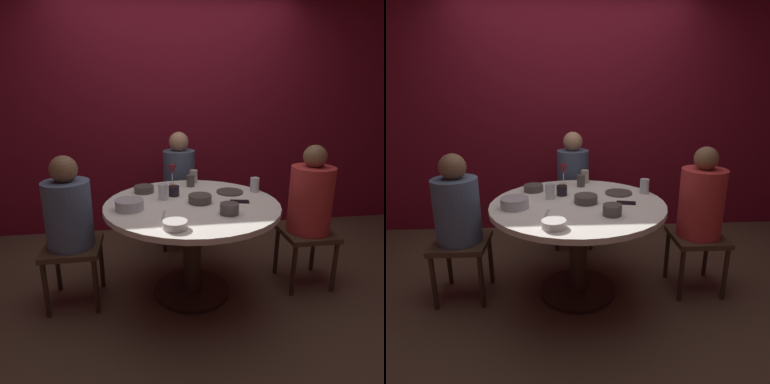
# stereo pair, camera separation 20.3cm
# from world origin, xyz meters

# --- Properties ---
(ground_plane) EXTENTS (8.00, 8.00, 0.00)m
(ground_plane) POSITION_xyz_m (0.00, 0.00, 0.00)
(ground_plane) COLOR #4C3828
(back_wall) EXTENTS (6.00, 0.10, 2.60)m
(back_wall) POSITION_xyz_m (0.00, 1.40, 1.30)
(back_wall) COLOR maroon
(back_wall) RESTS_ON ground
(dining_table) EXTENTS (1.29, 1.29, 0.76)m
(dining_table) POSITION_xyz_m (0.00, 0.00, 0.59)
(dining_table) COLOR silver
(dining_table) RESTS_ON ground
(seated_diner_left) EXTENTS (0.40, 0.40, 1.13)m
(seated_diner_left) POSITION_xyz_m (-0.89, 0.00, 0.70)
(seated_diner_left) COLOR #3F2D1E
(seated_diner_left) RESTS_ON ground
(seated_diner_back) EXTENTS (0.40, 0.40, 1.18)m
(seated_diner_back) POSITION_xyz_m (0.00, 0.89, 0.72)
(seated_diner_back) COLOR #3F2D1E
(seated_diner_back) RESTS_ON ground
(seated_diner_right) EXTENTS (0.40, 0.40, 1.16)m
(seated_diner_right) POSITION_xyz_m (0.94, 0.00, 0.72)
(seated_diner_right) COLOR #3F2D1E
(seated_diner_right) RESTS_ON ground
(candle_holder) EXTENTS (0.09, 0.09, 0.10)m
(candle_holder) POSITION_xyz_m (-0.12, 0.18, 0.80)
(candle_holder) COLOR black
(candle_holder) RESTS_ON dining_table
(wine_glass) EXTENTS (0.08, 0.08, 0.18)m
(wine_glass) POSITION_xyz_m (-0.10, 0.52, 0.89)
(wine_glass) COLOR silver
(wine_glass) RESTS_ON dining_table
(dinner_plate) EXTENTS (0.22, 0.22, 0.01)m
(dinner_plate) POSITION_xyz_m (0.34, 0.20, 0.76)
(dinner_plate) COLOR #4C4742
(dinner_plate) RESTS_ON dining_table
(cell_phone) EXTENTS (0.15, 0.10, 0.01)m
(cell_phone) POSITION_xyz_m (0.35, -0.04, 0.76)
(cell_phone) COLOR black
(cell_phone) RESTS_ON dining_table
(bowl_serving_large) EXTENTS (0.20, 0.20, 0.07)m
(bowl_serving_large) POSITION_xyz_m (-0.45, -0.09, 0.79)
(bowl_serving_large) COLOR #B7B7BC
(bowl_serving_large) RESTS_ON dining_table
(bowl_salad_center) EXTENTS (0.16, 0.16, 0.05)m
(bowl_salad_center) POSITION_xyz_m (-0.35, 0.31, 0.78)
(bowl_salad_center) COLOR #4C4742
(bowl_salad_center) RESTS_ON dining_table
(bowl_small_white) EXTENTS (0.17, 0.17, 0.06)m
(bowl_small_white) POSITION_xyz_m (0.06, -0.01, 0.79)
(bowl_small_white) COLOR #4C4742
(bowl_small_white) RESTS_ON dining_table
(bowl_sauce_side) EXTENTS (0.15, 0.15, 0.05)m
(bowl_sauce_side) POSITION_xyz_m (-0.17, -0.47, 0.78)
(bowl_sauce_side) COLOR silver
(bowl_sauce_side) RESTS_ON dining_table
(bowl_rice_portion) EXTENTS (0.13, 0.13, 0.07)m
(bowl_rice_portion) POSITION_xyz_m (0.21, -0.28, 0.79)
(bowl_rice_portion) COLOR #4C4742
(bowl_rice_portion) RESTS_ON dining_table
(cup_near_candle) EXTENTS (0.07, 0.07, 0.12)m
(cup_near_candle) POSITION_xyz_m (0.55, 0.20, 0.82)
(cup_near_candle) COLOR silver
(cup_near_candle) RESTS_ON dining_table
(cup_by_left_diner) EXTENTS (0.07, 0.07, 0.10)m
(cup_by_left_diner) POSITION_xyz_m (0.05, 0.43, 0.81)
(cup_by_left_diner) COLOR #4C4742
(cup_by_left_diner) RESTS_ON dining_table
(cup_by_right_diner) EXTENTS (0.07, 0.07, 0.12)m
(cup_by_right_diner) POSITION_xyz_m (0.09, 0.55, 0.82)
(cup_by_right_diner) COLOR #B2ADA3
(cup_by_right_diner) RESTS_ON dining_table
(cup_center_front) EXTENTS (0.07, 0.07, 0.12)m
(cup_center_front) POSITION_xyz_m (-0.21, 0.10, 0.82)
(cup_center_front) COLOR silver
(cup_center_front) RESTS_ON dining_table
(fork_near_plate) EXTENTS (0.04, 0.18, 0.01)m
(fork_near_plate) POSITION_xyz_m (-0.23, -0.26, 0.76)
(fork_near_plate) COLOR #B7B7BC
(fork_near_plate) RESTS_ON dining_table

